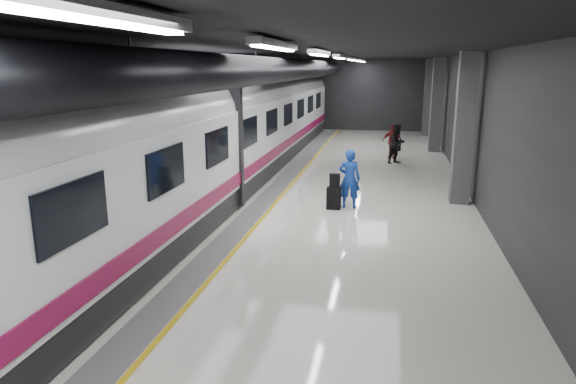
{
  "coord_description": "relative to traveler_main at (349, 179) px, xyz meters",
  "views": [
    {
      "loc": [
        2.39,
        -13.99,
        4.07
      ],
      "look_at": [
        0.13,
        -2.65,
        1.23
      ],
      "focal_mm": 32.0,
      "sensor_mm": 36.0,
      "label": 1
    }
  ],
  "objects": [
    {
      "name": "train",
      "position": [
        -4.53,
        -0.75,
        1.2
      ],
      "size": [
        3.05,
        38.0,
        4.05
      ],
      "color": "black",
      "rests_on": "ground"
    },
    {
      "name": "suitcase_far",
      "position": [
        1.48,
        11.07,
        -0.6
      ],
      "size": [
        0.38,
        0.25,
        0.54
      ],
      "primitive_type": "cube",
      "rotation": [
        0.0,
        0.0,
        -0.02
      ],
      "color": "black",
      "rests_on": "ground"
    },
    {
      "name": "traveler_far_b",
      "position": [
        1.22,
        8.89,
        -0.1
      ],
      "size": [
        0.96,
        0.56,
        1.54
      ],
      "primitive_type": "imported",
      "rotation": [
        0.0,
        0.0,
        -0.21
      ],
      "color": "maroon",
      "rests_on": "ground"
    },
    {
      "name": "shoulder_bag",
      "position": [
        -0.4,
        -0.28,
        -0.01
      ],
      "size": [
        0.32,
        0.2,
        0.41
      ],
      "primitive_type": "cube",
      "rotation": [
        0.0,
        0.0,
        0.12
      ],
      "color": "black",
      "rests_on": "suitcase_main"
    },
    {
      "name": "traveler_main",
      "position": [
        0.0,
        0.0,
        0.0
      ],
      "size": [
        0.66,
        0.46,
        1.75
      ],
      "primitive_type": "imported",
      "rotation": [
        0.0,
        0.0,
        3.08
      ],
      "color": "blue",
      "rests_on": "ground"
    },
    {
      "name": "ground",
      "position": [
        -1.29,
        -0.75,
        -0.87
      ],
      "size": [
        40.0,
        40.0,
        0.0
      ],
      "primitive_type": "plane",
      "color": "silver",
      "rests_on": "ground"
    },
    {
      "name": "suitcase_main",
      "position": [
        -0.42,
        -0.26,
        -0.54
      ],
      "size": [
        0.42,
        0.28,
        0.66
      ],
      "primitive_type": "cube",
      "rotation": [
        0.0,
        0.0,
        -0.05
      ],
      "color": "black",
      "rests_on": "ground"
    },
    {
      "name": "platform_hall",
      "position": [
        -1.57,
        0.21,
        2.66
      ],
      "size": [
        10.02,
        40.02,
        4.51
      ],
      "color": "black",
      "rests_on": "ground"
    },
    {
      "name": "traveler_far_a",
      "position": [
        1.43,
        7.53,
        -0.02
      ],
      "size": [
        1.04,
        1.04,
        1.7
      ],
      "primitive_type": "imported",
      "rotation": [
        0.0,
        0.0,
        0.79
      ],
      "color": "black",
      "rests_on": "ground"
    }
  ]
}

